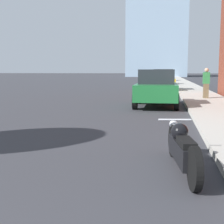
# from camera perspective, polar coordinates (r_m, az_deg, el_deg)

# --- Properties ---
(sidewalk) EXTENTS (2.46, 240.00, 0.15)m
(sidewalk) POSITION_cam_1_polar(r_m,az_deg,el_deg) (40.29, 12.88, 5.13)
(sidewalk) COLOR #B2ADA3
(sidewalk) RESTS_ON ground_plane
(motorcycle) EXTENTS (0.64, 2.39, 0.76)m
(motorcycle) POSITION_cam_1_polar(r_m,az_deg,el_deg) (5.36, 12.66, -6.42)
(motorcycle) COLOR black
(motorcycle) RESTS_ON ground_plane
(parked_car_green) EXTENTS (1.97, 3.88, 1.71)m
(parked_car_green) POSITION_cam_1_polar(r_m,az_deg,el_deg) (14.55, 8.12, 4.37)
(parked_car_green) COLOR #1E6B33
(parked_car_green) RESTS_ON ground_plane
(parked_car_yellow) EXTENTS (2.01, 3.98, 1.77)m
(parked_car_yellow) POSITION_cam_1_polar(r_m,az_deg,el_deg) (25.55, 9.28, 5.69)
(parked_car_yellow) COLOR gold
(parked_car_yellow) RESTS_ON ground_plane
(parked_car_white) EXTENTS (1.93, 4.03, 1.62)m
(parked_car_white) POSITION_cam_1_polar(r_m,az_deg,el_deg) (36.46, 9.34, 6.12)
(parked_car_white) COLOR silver
(parked_car_white) RESTS_ON ground_plane
(parked_car_blue) EXTENTS (2.15, 4.37, 1.76)m
(parked_car_blue) POSITION_cam_1_polar(r_m,az_deg,el_deg) (49.22, 9.49, 6.56)
(parked_car_blue) COLOR #1E3899
(parked_car_blue) RESTS_ON ground_plane
(parked_car_silver) EXTENTS (2.03, 4.25, 1.67)m
(parked_car_silver) POSITION_cam_1_polar(r_m,az_deg,el_deg) (62.34, 9.45, 6.72)
(parked_car_silver) COLOR #BCBCC1
(parked_car_silver) RESTS_ON ground_plane
(pedestrian) EXTENTS (0.36, 0.23, 1.66)m
(pedestrian) POSITION_cam_1_polar(r_m,az_deg,el_deg) (18.02, 16.84, 5.14)
(pedestrian) COLOR brown
(pedestrian) RESTS_ON sidewalk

